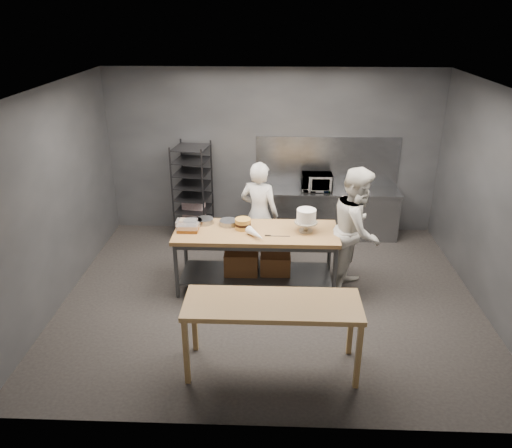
{
  "coord_description": "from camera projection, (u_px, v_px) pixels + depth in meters",
  "views": [
    {
      "loc": [
        0.04,
        -6.35,
        3.95
      ],
      "look_at": [
        -0.22,
        0.26,
        1.05
      ],
      "focal_mm": 35.0,
      "sensor_mm": 36.0,
      "label": 1
    }
  ],
  "objects": [
    {
      "name": "near_counter",
      "position": [
        272.0,
        309.0,
        5.62
      ],
      "size": [
        2.0,
        0.7,
        0.9
      ],
      "color": "brown",
      "rests_on": "ground"
    },
    {
      "name": "frosted_cake_stand",
      "position": [
        306.0,
        217.0,
        7.21
      ],
      "size": [
        0.34,
        0.34,
        0.35
      ],
      "color": "#A59A84",
      "rests_on": "work_table"
    },
    {
      "name": "pastry_clamshells",
      "position": [
        187.0,
        226.0,
        7.35
      ],
      "size": [
        0.35,
        0.35,
        0.11
      ],
      "color": "#9C661F",
      "rests_on": "work_table"
    },
    {
      "name": "ground",
      "position": [
        270.0,
        296.0,
        7.39
      ],
      "size": [
        6.0,
        6.0,
        0.0
      ],
      "primitive_type": "plane",
      "color": "black",
      "rests_on": "ground"
    },
    {
      "name": "offset_spatula",
      "position": [
        274.0,
        236.0,
        7.14
      ],
      "size": [
        0.37,
        0.02,
        0.02
      ],
      "color": "slate",
      "rests_on": "work_table"
    },
    {
      "name": "microwave",
      "position": [
        317.0,
        182.0,
        8.94
      ],
      "size": [
        0.54,
        0.37,
        0.3
      ],
      "primitive_type": "imported",
      "color": "black",
      "rests_on": "back_counter"
    },
    {
      "name": "cake_pans",
      "position": [
        208.0,
        222.0,
        7.52
      ],
      "size": [
        0.82,
        0.35,
        0.07
      ],
      "color": "gray",
      "rests_on": "work_table"
    },
    {
      "name": "chef_right",
      "position": [
        357.0,
        230.0,
        7.27
      ],
      "size": [
        0.97,
        1.1,
        1.9
      ],
      "primitive_type": "imported",
      "rotation": [
        0.0,
        0.0,
        1.26
      ],
      "color": "silver",
      "rests_on": "ground"
    },
    {
      "name": "work_table",
      "position": [
        256.0,
        251.0,
        7.47
      ],
      "size": [
        2.4,
        0.9,
        0.92
      ],
      "color": "olive",
      "rests_on": "ground"
    },
    {
      "name": "back_wall",
      "position": [
        273.0,
        152.0,
        9.08
      ],
      "size": [
        6.0,
        0.04,
        3.0
      ],
      "primitive_type": "cube",
      "color": "#4C4F54",
      "rests_on": "ground"
    },
    {
      "name": "piping_bag",
      "position": [
        256.0,
        234.0,
        7.06
      ],
      "size": [
        0.32,
        0.38,
        0.12
      ],
      "primitive_type": "cone",
      "rotation": [
        1.57,
        0.0,
        0.61
      ],
      "color": "white",
      "rests_on": "work_table"
    },
    {
      "name": "splashback_panel",
      "position": [
        327.0,
        161.0,
        9.09
      ],
      "size": [
        2.6,
        0.02,
        0.9
      ],
      "primitive_type": "cube",
      "color": "slate",
      "rests_on": "back_counter"
    },
    {
      "name": "chef_behind",
      "position": [
        259.0,
        214.0,
        8.01
      ],
      "size": [
        0.74,
        0.61,
        1.75
      ],
      "primitive_type": "imported",
      "rotation": [
        0.0,
        0.0,
        2.8
      ],
      "color": "white",
      "rests_on": "ground"
    },
    {
      "name": "layer_cake",
      "position": [
        243.0,
        224.0,
        7.35
      ],
      "size": [
        0.24,
        0.24,
        0.16
      ],
      "color": "gold",
      "rests_on": "work_table"
    },
    {
      "name": "back_counter",
      "position": [
        326.0,
        213.0,
        9.17
      ],
      "size": [
        2.6,
        0.6,
        0.9
      ],
      "color": "slate",
      "rests_on": "ground"
    },
    {
      "name": "speed_rack",
      "position": [
        193.0,
        192.0,
        9.02
      ],
      "size": [
        0.69,
        0.73,
        1.75
      ],
      "color": "black",
      "rests_on": "ground"
    }
  ]
}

